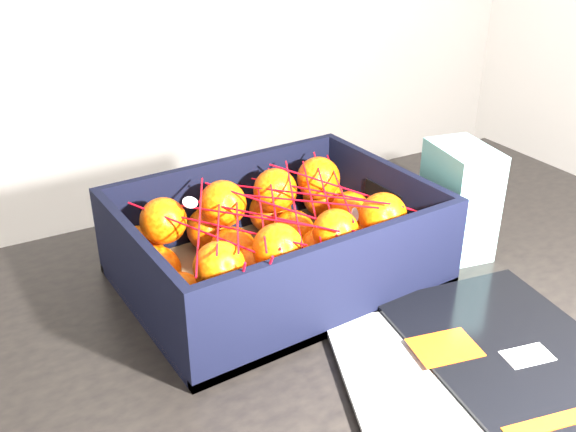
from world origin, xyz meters
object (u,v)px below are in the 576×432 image
retail_carton (459,200)px  table (363,367)px  produce_crate (276,252)px  magazine_stack (474,371)px

retail_carton → table: bearing=-152.6°
produce_crate → retail_carton: (0.27, -0.07, 0.04)m
table → retail_carton: 0.28m
table → produce_crate: (-0.06, 0.12, 0.14)m
table → magazine_stack: bearing=-85.7°
table → produce_crate: size_ratio=3.11×
magazine_stack → retail_carton: retail_carton is taller
table → magazine_stack: magazine_stack is taller
retail_carton → produce_crate: bearing=178.3°
table → retail_carton: size_ratio=7.64×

